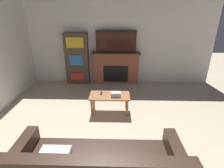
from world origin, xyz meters
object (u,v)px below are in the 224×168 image
coffee_table (110,98)px  bookshelf (77,59)px  tv (116,42)px  fireplace (116,68)px

coffee_table → bookshelf: size_ratio=0.57×
bookshelf → coffee_table: bearing=-58.2°
coffee_table → bookshelf: bearing=121.8°
tv → coffee_table: size_ratio=1.32×
fireplace → bookshelf: bookshelf is taller
bookshelf → fireplace: bearing=1.0°
fireplace → coffee_table: fireplace is taller
tv → fireplace: bearing=90.0°
fireplace → bookshelf: bearing=-179.0°
fireplace → tv: (-0.00, -0.02, 0.85)m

